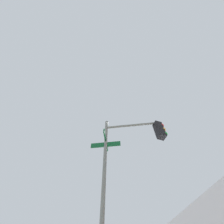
# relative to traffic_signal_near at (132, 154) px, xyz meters

# --- Properties ---
(traffic_signal_near) EXTENTS (1.48, 2.65, 6.44)m
(traffic_signal_near) POSITION_rel_traffic_signal_near_xyz_m (0.00, 0.00, 0.00)
(traffic_signal_near) COLOR slate
(traffic_signal_near) RESTS_ON ground_plane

